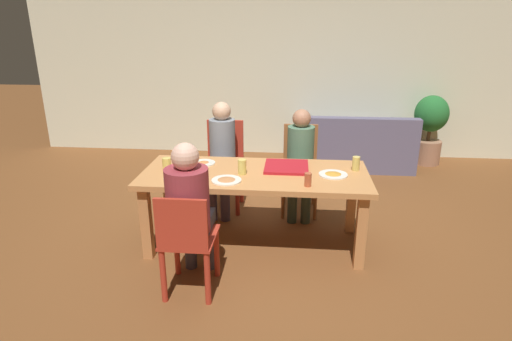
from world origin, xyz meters
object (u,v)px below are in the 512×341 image
(drinking_glass_3, at_px, (308,180))
(potted_plant, at_px, (430,126))
(plate_3, at_px, (333,174))
(dining_table, at_px, (255,182))
(person_2, at_px, (300,156))
(drinking_glass_0, at_px, (242,167))
(person_1, at_px, (190,204))
(plate_1, at_px, (226,180))
(couch, at_px, (352,147))
(chair_2, at_px, (300,164))
(plate_2, at_px, (177,178))
(chair_1, at_px, (187,241))
(drinking_glass_2, at_px, (356,164))
(person_0, at_px, (222,151))
(plate_0, at_px, (204,163))
(drinking_glass_1, at_px, (167,164))
(chair_0, at_px, (224,163))
(pizza_box_0, at_px, (286,167))

(drinking_glass_3, relative_size, potted_plant, 0.11)
(plate_3, bearing_deg, dining_table, 179.08)
(person_2, xyz_separation_m, drinking_glass_0, (-0.53, -0.77, 0.12))
(person_1, height_order, potted_plant, person_1)
(plate_1, distance_m, couch, 3.06)
(chair_2, height_order, drinking_glass_3, chair_2)
(plate_2, distance_m, drinking_glass_0, 0.58)
(plate_3, bearing_deg, plate_1, -166.02)
(chair_1, xyz_separation_m, drinking_glass_0, (0.32, 0.79, 0.33))
(chair_1, relative_size, chair_2, 0.91)
(dining_table, xyz_separation_m, potted_plant, (2.33, 2.69, -0.06))
(person_1, relative_size, drinking_glass_2, 9.27)
(person_0, xyz_separation_m, drinking_glass_3, (0.90, -1.03, 0.08))
(plate_3, height_order, drinking_glass_3, drinking_glass_3)
(plate_1, bearing_deg, couch, 62.33)
(plate_0, height_order, drinking_glass_3, drinking_glass_3)
(person_1, distance_m, couch, 3.57)
(plate_3, bearing_deg, person_1, -148.27)
(dining_table, height_order, plate_3, plate_3)
(person_2, relative_size, drinking_glass_0, 8.54)
(plate_3, height_order, couch, couch)
(person_2, bearing_deg, plate_0, -151.23)
(drinking_glass_1, bearing_deg, drinking_glass_0, -3.50)
(person_0, xyz_separation_m, plate_0, (-0.09, -0.52, 0.03))
(person_0, height_order, drinking_glass_1, person_0)
(couch, bearing_deg, drinking_glass_2, -96.63)
(couch, bearing_deg, plate_3, -101.13)
(person_1, bearing_deg, plate_0, 95.33)
(drinking_glass_1, height_order, couch, drinking_glass_1)
(chair_1, bearing_deg, drinking_glass_1, 114.53)
(person_2, xyz_separation_m, potted_plant, (1.91, 1.97, -0.10))
(drinking_glass_0, bearing_deg, chair_0, 108.88)
(drinking_glass_2, bearing_deg, potted_plant, 61.04)
(plate_0, bearing_deg, person_2, 28.77)
(chair_2, bearing_deg, potted_plant, 43.41)
(drinking_glass_2, relative_size, potted_plant, 0.13)
(chair_1, xyz_separation_m, plate_1, (0.21, 0.60, 0.28))
(person_0, bearing_deg, chair_1, -90.00)
(plate_0, bearing_deg, drinking_glass_1, -144.04)
(drinking_glass_2, bearing_deg, person_2, 130.81)
(pizza_box_0, bearing_deg, person_0, 140.65)
(person_1, bearing_deg, drinking_glass_3, 24.67)
(drinking_glass_0, relative_size, couch, 0.08)
(plate_3, bearing_deg, potted_plant, 58.96)
(chair_0, bearing_deg, chair_2, -0.42)
(chair_1, bearing_deg, person_0, 90.00)
(potted_plant, bearing_deg, plate_3, -121.04)
(drinking_glass_0, bearing_deg, person_0, 112.40)
(pizza_box_0, bearing_deg, plate_2, -158.43)
(pizza_box_0, height_order, potted_plant, potted_plant)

